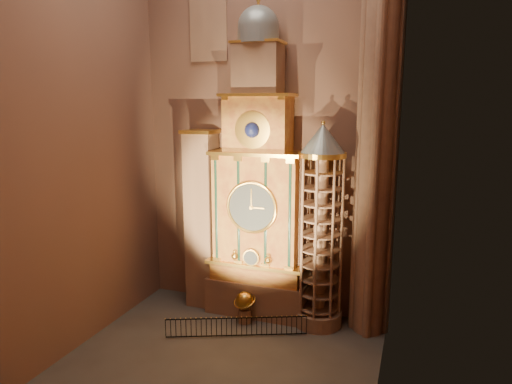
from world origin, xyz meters
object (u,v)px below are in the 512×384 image
at_px(stair_turret, 320,229).
at_px(iron_railing, 237,327).
at_px(astronomical_clock, 258,197).
at_px(celestial_globe, 245,304).
at_px(portrait_tower, 202,219).

distance_m(stair_turret, iron_railing, 6.54).
xyz_separation_m(astronomical_clock, celestial_globe, (-0.25, -1.43, -5.63)).
height_order(astronomical_clock, stair_turret, astronomical_clock).
bearing_deg(astronomical_clock, stair_turret, -4.30).
bearing_deg(portrait_tower, celestial_globe, -24.68).
height_order(stair_turret, iron_railing, stair_turret).
bearing_deg(astronomical_clock, portrait_tower, 179.71).
bearing_deg(portrait_tower, astronomical_clock, -0.29).
xyz_separation_m(astronomical_clock, stair_turret, (3.50, -0.26, -1.41)).
xyz_separation_m(stair_turret, celestial_globe, (-3.75, -1.17, -4.22)).
relative_size(portrait_tower, celestial_globe, 5.84).
height_order(portrait_tower, iron_railing, portrait_tower).
distance_m(astronomical_clock, stair_turret, 3.78).
bearing_deg(iron_railing, astronomical_clock, 88.58).
height_order(astronomical_clock, portrait_tower, astronomical_clock).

